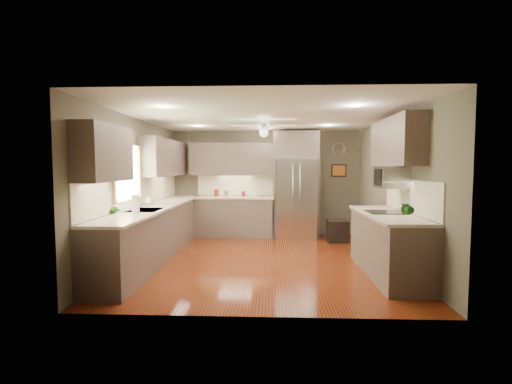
# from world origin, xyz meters

# --- Properties ---
(floor) EXTENTS (5.00, 5.00, 0.00)m
(floor) POSITION_xyz_m (0.00, 0.00, 0.00)
(floor) COLOR #4A1109
(floor) RESTS_ON ground
(ceiling) EXTENTS (5.00, 5.00, 0.00)m
(ceiling) POSITION_xyz_m (0.00, 0.00, 2.50)
(ceiling) COLOR white
(ceiling) RESTS_ON ground
(wall_back) EXTENTS (4.50, 0.00, 4.50)m
(wall_back) POSITION_xyz_m (0.00, 2.50, 1.25)
(wall_back) COLOR brown
(wall_back) RESTS_ON ground
(wall_front) EXTENTS (4.50, 0.00, 4.50)m
(wall_front) POSITION_xyz_m (0.00, -2.50, 1.25)
(wall_front) COLOR brown
(wall_front) RESTS_ON ground
(wall_left) EXTENTS (0.00, 5.00, 5.00)m
(wall_left) POSITION_xyz_m (-2.25, 0.00, 1.25)
(wall_left) COLOR brown
(wall_left) RESTS_ON ground
(wall_right) EXTENTS (0.00, 5.00, 5.00)m
(wall_right) POSITION_xyz_m (2.25, 0.00, 1.25)
(wall_right) COLOR brown
(wall_right) RESTS_ON ground
(canister_a) EXTENTS (0.12, 0.12, 0.16)m
(canister_a) POSITION_xyz_m (-1.16, 2.21, 1.02)
(canister_a) COLOR maroon
(canister_a) RESTS_ON back_run
(canister_b) EXTENTS (0.11, 0.11, 0.13)m
(canister_b) POSITION_xyz_m (-0.94, 2.26, 1.01)
(canister_b) COLOR silver
(canister_b) RESTS_ON back_run
(canister_c) EXTENTS (0.12, 0.12, 0.17)m
(canister_c) POSITION_xyz_m (-0.83, 2.20, 1.03)
(canister_c) COLOR beige
(canister_c) RESTS_ON back_run
(canister_d) EXTENTS (0.10, 0.10, 0.13)m
(canister_d) POSITION_xyz_m (-0.52, 2.21, 1.00)
(canister_d) COLOR maroon
(canister_d) RESTS_ON back_run
(soap_bottle) EXTENTS (0.12, 0.12, 0.21)m
(soap_bottle) POSITION_xyz_m (-2.08, 0.11, 1.04)
(soap_bottle) COLOR white
(soap_bottle) RESTS_ON left_run
(potted_plant_left) EXTENTS (0.16, 0.12, 0.27)m
(potted_plant_left) POSITION_xyz_m (-1.94, -1.72, 1.07)
(potted_plant_left) COLOR #1A5016
(potted_plant_left) RESTS_ON left_run
(potted_plant_right) EXTENTS (0.19, 0.16, 0.32)m
(potted_plant_right) POSITION_xyz_m (1.90, -1.60, 1.10)
(potted_plant_right) COLOR #1A5016
(potted_plant_right) RESTS_ON right_run
(bowl) EXTENTS (0.21, 0.21, 0.05)m
(bowl) POSITION_xyz_m (-0.26, 2.19, 0.96)
(bowl) COLOR beige
(bowl) RESTS_ON back_run
(left_run) EXTENTS (0.65, 4.70, 1.45)m
(left_run) POSITION_xyz_m (-1.95, 0.15, 0.48)
(left_run) COLOR #50403A
(left_run) RESTS_ON ground
(back_run) EXTENTS (1.85, 0.65, 1.45)m
(back_run) POSITION_xyz_m (-0.72, 2.20, 0.48)
(back_run) COLOR #50403A
(back_run) RESTS_ON ground
(uppers) EXTENTS (4.50, 4.70, 0.95)m
(uppers) POSITION_xyz_m (-0.74, 0.71, 1.87)
(uppers) COLOR #50403A
(uppers) RESTS_ON wall_left
(window) EXTENTS (0.05, 1.12, 0.92)m
(window) POSITION_xyz_m (-2.22, -0.50, 1.55)
(window) COLOR #BFF2B2
(window) RESTS_ON wall_left
(sink) EXTENTS (0.50, 0.70, 0.32)m
(sink) POSITION_xyz_m (-1.93, -0.50, 0.91)
(sink) COLOR silver
(sink) RESTS_ON left_run
(refrigerator) EXTENTS (1.06, 0.75, 2.45)m
(refrigerator) POSITION_xyz_m (0.70, 2.16, 1.19)
(refrigerator) COLOR silver
(refrigerator) RESTS_ON ground
(right_run) EXTENTS (0.70, 2.20, 1.45)m
(right_run) POSITION_xyz_m (1.93, -0.80, 0.48)
(right_run) COLOR #50403A
(right_run) RESTS_ON ground
(microwave) EXTENTS (0.43, 0.55, 0.34)m
(microwave) POSITION_xyz_m (2.03, -0.55, 1.48)
(microwave) COLOR silver
(microwave) RESTS_ON wall_right
(ceiling_fan) EXTENTS (1.18, 1.18, 0.32)m
(ceiling_fan) POSITION_xyz_m (-0.00, 0.30, 2.33)
(ceiling_fan) COLOR white
(ceiling_fan) RESTS_ON ceiling
(recessed_lights) EXTENTS (2.84, 3.14, 0.01)m
(recessed_lights) POSITION_xyz_m (-0.04, 0.40, 2.49)
(recessed_lights) COLOR white
(recessed_lights) RESTS_ON ceiling
(wall_clock) EXTENTS (0.30, 0.03, 0.30)m
(wall_clock) POSITION_xyz_m (1.75, 2.48, 2.05)
(wall_clock) COLOR white
(wall_clock) RESTS_ON wall_back
(framed_print) EXTENTS (0.36, 0.03, 0.30)m
(framed_print) POSITION_xyz_m (1.75, 2.48, 1.55)
(framed_print) COLOR black
(framed_print) RESTS_ON wall_back
(stool) EXTENTS (0.44, 0.44, 0.49)m
(stool) POSITION_xyz_m (1.60, 1.65, 0.24)
(stool) COLOR black
(stool) RESTS_ON ground
(paper_towel) EXTENTS (0.12, 0.12, 0.29)m
(paper_towel) POSITION_xyz_m (-1.93, -0.92, 1.08)
(paper_towel) COLOR white
(paper_towel) RESTS_ON left_run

